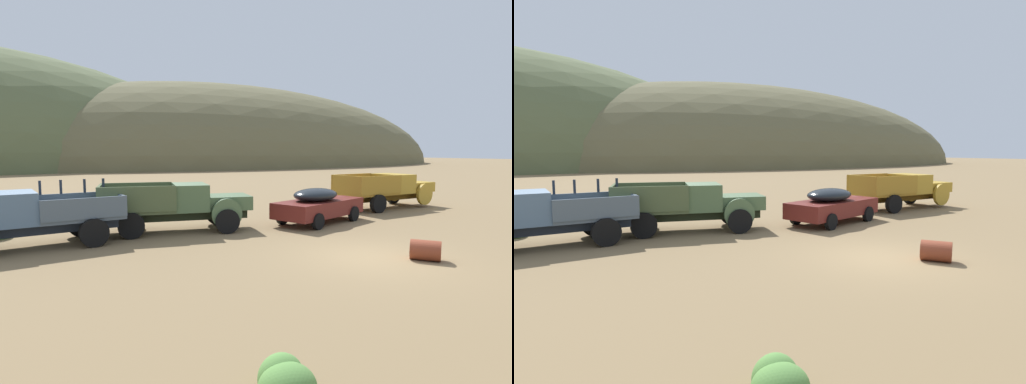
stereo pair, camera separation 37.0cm
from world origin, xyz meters
The scene contains 9 objects.
ground_plane centered at (0.00, 0.00, 0.00)m, with size 300.00×300.00×0.00m, color olive.
hill_center centered at (28.71, 76.71, 0.00)m, with size 117.09×53.48×34.88m, color brown.
truck_chalk_blue centered at (-9.33, 6.33, 0.99)m, with size 5.81×2.76×2.16m.
truck_weathered_green centered at (-3.46, 6.77, 1.01)m, with size 6.13×3.32×1.91m.
car_oxblood centered at (2.47, 5.74, 0.82)m, with size 5.20×3.26×1.57m.
truck_mustard centered at (8.98, 7.84, 1.03)m, with size 6.28×2.76×1.91m.
oil_drum_tipped centered at (1.17, -0.98, 0.30)m, with size 0.99×1.04×0.60m.
bush_lone_scrub centered at (-6.17, -4.79, 0.18)m, with size 0.80×0.89×0.67m.
bush_front_left centered at (-7.65, 11.57, 0.16)m, with size 1.06×1.08×0.63m.
Camera 1 is at (-8.98, -9.14, 3.22)m, focal length 29.32 mm.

